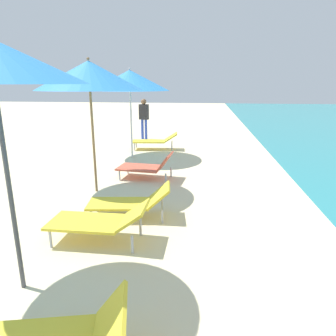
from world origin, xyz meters
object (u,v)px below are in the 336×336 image
object	(u,v)px
umbrella_fourth	(89,76)
lounger_fourth_inland	(131,201)
lounger_fourth_shoreside	(147,166)
lounger_farthest_shoreside	(155,140)
person_walking_near	(144,115)
lounger_third_shoreside	(100,221)
umbrella_farthest	(130,80)

from	to	relation	value
umbrella_fourth	lounger_fourth_inland	size ratio (longest dim) A/B	1.86
umbrella_fourth	lounger_fourth_shoreside	distance (m)	2.51
lounger_fourth_shoreside	lounger_fourth_inland	size ratio (longest dim) A/B	0.93
lounger_farthest_shoreside	person_walking_near	bearing A→B (deg)	-74.04
lounger_fourth_shoreside	lounger_farthest_shoreside	xyz separation A→B (m)	(-0.36, 3.42, 0.01)
lounger_third_shoreside	umbrella_farthest	world-z (taller)	umbrella_farthest
lounger_fourth_inland	lounger_farthest_shoreside	world-z (taller)	lounger_farthest_shoreside
umbrella_fourth	umbrella_farthest	bearing A→B (deg)	89.43
lounger_third_shoreside	umbrella_fourth	xyz separation A→B (m)	(-0.82, 2.11, 2.08)
lounger_fourth_inland	lounger_third_shoreside	bearing A→B (deg)	67.05
lounger_fourth_shoreside	lounger_fourth_inland	world-z (taller)	lounger_fourth_shoreside
umbrella_fourth	person_walking_near	distance (m)	6.61
umbrella_fourth	lounger_fourth_inland	bearing A→B (deg)	-48.84
lounger_third_shoreside	lounger_farthest_shoreside	xyz separation A→B (m)	(-0.25, 6.56, -0.01)
lounger_third_shoreside	lounger_fourth_shoreside	world-z (taller)	lounger_fourth_shoreside
person_walking_near	lounger_fourth_shoreside	bearing A→B (deg)	-151.96
lounger_fourth_inland	umbrella_farthest	world-z (taller)	umbrella_farthest
lounger_farthest_shoreside	lounger_fourth_inland	bearing A→B (deg)	89.44
lounger_fourth_shoreside	person_walking_near	bearing A→B (deg)	-71.67
umbrella_fourth	lounger_farthest_shoreside	world-z (taller)	umbrella_fourth
lounger_third_shoreside	umbrella_fourth	bearing A→B (deg)	-68.40
lounger_third_shoreside	umbrella_fourth	distance (m)	3.07
lounger_fourth_inland	umbrella_farthest	bearing A→B (deg)	-84.08
lounger_farthest_shoreside	person_walking_near	world-z (taller)	person_walking_near
lounger_third_shoreside	lounger_fourth_shoreside	xyz separation A→B (m)	(0.11, 3.14, -0.02)
lounger_fourth_inland	lounger_farthest_shoreside	distance (m)	5.70
lounger_fourth_inland	person_walking_near	bearing A→B (deg)	-87.74
umbrella_fourth	lounger_third_shoreside	bearing A→B (deg)	-68.70
umbrella_farthest	lounger_farthest_shoreside	world-z (taller)	umbrella_farthest
umbrella_fourth	lounger_fourth_shoreside	xyz separation A→B (m)	(0.93, 1.03, -2.10)
lounger_fourth_inland	person_walking_near	xyz separation A→B (m)	(-1.29, 7.68, 0.71)
umbrella_farthest	lounger_fourth_shoreside	bearing A→B (deg)	-67.57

